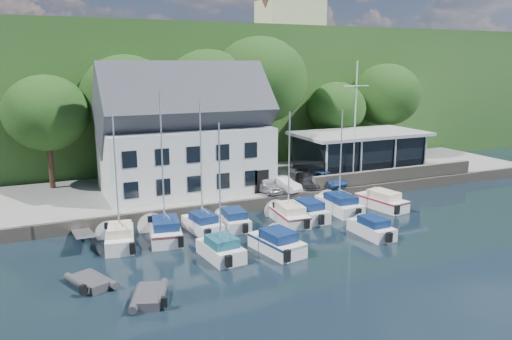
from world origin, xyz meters
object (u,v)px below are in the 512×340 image
object	(u,v)px
club_pavilion	(359,152)
dinghy_1	(149,294)
boat_r1_7	(382,199)
harbor_building	(185,140)
car_blue	(325,178)
car_dgrey	(308,180)
boat_r1_4	(289,165)
boat_r2_2	(277,241)
boat_r1_5	(307,209)
boat_r1_1	(163,173)
flagpole	(355,123)
car_silver	(265,184)
boat_r1_2	(201,172)
boat_r1_3	(233,218)
boat_r1_6	(341,156)
boat_r2_1	(220,189)
boat_r2_3	(371,226)
dinghy_0	(91,280)
car_white	(282,184)
boat_r1_0	(116,178)

from	to	relation	value
club_pavilion	dinghy_1	bearing A→B (deg)	-145.55
club_pavilion	boat_r1_7	distance (m)	9.77
harbor_building	car_blue	world-z (taller)	harbor_building
car_dgrey	boat_r1_4	distance (m)	8.08
boat_r2_2	boat_r1_5	bearing A→B (deg)	34.82
club_pavilion	boat_r1_1	distance (m)	23.91
flagpole	boat_r1_5	size ratio (longest dim) A/B	1.92
car_silver	club_pavilion	bearing A→B (deg)	1.59
car_blue	flagpole	bearing A→B (deg)	-12.66
boat_r1_2	boat_r1_3	world-z (taller)	boat_r1_2
boat_r1_6	club_pavilion	bearing A→B (deg)	48.50
boat_r2_1	boat_r2_3	distance (m)	11.75
car_silver	boat_r2_1	world-z (taller)	boat_r2_1
club_pavilion	dinghy_0	xyz separation A→B (m)	(-27.78, -14.27, -2.72)
boat_r1_7	boat_r2_1	world-z (taller)	boat_r2_1
boat_r1_3	car_white	bearing A→B (deg)	39.58
boat_r2_2	dinghy_1	bearing A→B (deg)	-169.33
flagpole	boat_r1_6	xyz separation A→B (m)	(-4.56, -4.68, -1.93)
harbor_building	boat_r1_0	bearing A→B (deg)	-128.37
boat_r1_4	boat_r1_7	size ratio (longest dim) A/B	1.36
boat_r1_0	boat_r2_3	xyz separation A→B (m)	(16.51, -5.17, -3.94)
car_white	boat_r1_7	size ratio (longest dim) A/B	0.56
car_white	car_dgrey	size ratio (longest dim) A/B	0.93
boat_r1_3	boat_r1_7	size ratio (longest dim) A/B	0.81
boat_r1_4	boat_r1_6	xyz separation A→B (m)	(5.03, 0.65, 0.17)
car_silver	dinghy_0	xyz separation A→B (m)	(-15.68, -10.99, -1.32)
harbor_building	boat_r1_0	distance (m)	11.80
harbor_building	boat_r2_3	bearing A→B (deg)	-57.47
boat_r2_1	harbor_building	bearing A→B (deg)	75.92
boat_r2_3	harbor_building	bearing A→B (deg)	121.10
car_dgrey	boat_r1_4	size ratio (longest dim) A/B	0.44
boat_r1_5	dinghy_0	distance (m)	17.70
boat_r2_2	car_white	bearing A→B (deg)	51.18
boat_r1_5	boat_r1_7	xyz separation A→B (m)	(7.15, 0.03, -0.02)
car_silver	boat_r1_2	xyz separation A→B (m)	(-7.31, -5.00, 2.79)
car_silver	boat_r2_3	size ratio (longest dim) A/B	0.73
car_white	boat_r1_4	size ratio (longest dim) A/B	0.41
flagpole	dinghy_0	world-z (taller)	flagpole
car_silver	boat_r1_6	size ratio (longest dim) A/B	0.41
car_blue	club_pavilion	bearing A→B (deg)	15.59
harbor_building	car_silver	bearing A→B (deg)	-32.69
car_dgrey	boat_r1_4	xyz separation A→B (m)	(-4.95, -5.69, 2.88)
club_pavilion	dinghy_1	size ratio (longest dim) A/B	4.46
boat_r1_2	boat_r2_2	size ratio (longest dim) A/B	1.56
boat_r1_0	boat_r2_2	world-z (taller)	boat_r1_0
dinghy_1	boat_r1_6	bearing A→B (deg)	47.27
boat_r1_4	flagpole	bearing A→B (deg)	34.02
car_dgrey	boat_r2_1	xyz separation A→B (m)	(-12.18, -10.38, 2.89)
car_silver	boat_r1_7	world-z (taller)	car_silver
dinghy_1	boat_r2_1	bearing A→B (deg)	55.65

